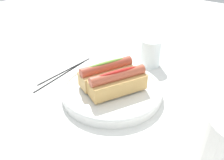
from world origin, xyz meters
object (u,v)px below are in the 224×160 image
hotdog_back (118,82)px  chopstick_far (66,70)px  water_glass (150,54)px  hotdog_front (107,73)px  chopstick_near (61,75)px  serving_bowl (112,90)px

hotdog_back → chopstick_far: (-0.02, -0.23, -0.05)m
water_glass → hotdog_back: bearing=8.7°
hotdog_front → chopstick_near: (0.03, -0.16, -0.05)m
hotdog_front → chopstick_far: bearing=-90.3°
hotdog_back → chopstick_far: bearing=-94.8°
hotdog_back → chopstick_far: size_ratio=0.71×
serving_bowl → water_glass: water_glass is taller
water_glass → chopstick_near: 0.30m
water_glass → chopstick_far: bearing=-43.1°
hotdog_front → hotdog_back: same height
hotdog_back → chopstick_far: 0.23m
water_glass → chopstick_far: 0.28m
chopstick_near → chopstick_far: size_ratio=1.00×
serving_bowl → hotdog_back: (0.01, 0.03, 0.04)m
hotdog_back → chopstick_near: 0.22m
hotdog_front → hotdog_back: 0.05m
hotdog_back → water_glass: bearing=-171.3°
chopstick_near → hotdog_back: bearing=87.9°
water_glass → chopstick_near: (0.23, -0.18, -0.04)m
hotdog_front → hotdog_back: bearing=70.8°
hotdog_front → chopstick_near: bearing=-79.8°
chopstick_near → serving_bowl: bearing=91.0°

